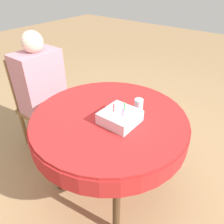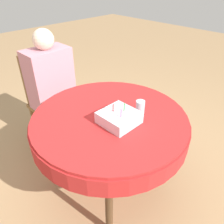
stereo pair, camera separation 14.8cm
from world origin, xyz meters
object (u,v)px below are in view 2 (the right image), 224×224
at_px(chair, 49,97).
at_px(person, 51,81).
at_px(birthday_cake, 119,118).
at_px(drinking_glass, 140,107).

xyz_separation_m(chair, person, (0.00, -0.09, 0.21)).
bearing_deg(chair, person, -90.00).
distance_m(chair, person, 0.23).
xyz_separation_m(person, birthday_cake, (-0.05, -0.93, 0.06)).
height_order(chair, birthday_cake, chair).
xyz_separation_m(person, drinking_glass, (0.14, -0.95, 0.07)).
relative_size(chair, person, 0.79).
xyz_separation_m(birthday_cake, drinking_glass, (0.19, -0.03, 0.01)).
bearing_deg(person, chair, 90.00).
distance_m(person, drinking_glass, 0.96).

